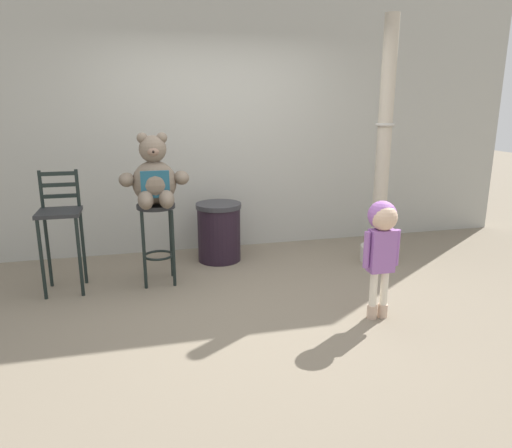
# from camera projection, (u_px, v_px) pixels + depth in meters

# --- Properties ---
(ground_plane) EXTENTS (24.00, 24.00, 0.00)m
(ground_plane) POSITION_uv_depth(u_px,v_px,m) (248.00, 305.00, 4.13)
(ground_plane) COLOR #786C5A
(building_wall) EXTENTS (7.80, 0.30, 3.90)m
(building_wall) POSITION_uv_depth(u_px,v_px,m) (210.00, 83.00, 5.44)
(building_wall) COLOR #A3A399
(building_wall) RESTS_ON ground_plane
(bar_stool_with_teddy) EXTENTS (0.36, 0.36, 0.79)m
(bar_stool_with_teddy) POSITION_uv_depth(u_px,v_px,m) (157.00, 228.00, 4.53)
(bar_stool_with_teddy) COLOR #232426
(bar_stool_with_teddy) RESTS_ON ground_plane
(teddy_bear) EXTENTS (0.65, 0.58, 0.67)m
(teddy_bear) POSITION_uv_depth(u_px,v_px,m) (154.00, 179.00, 4.38)
(teddy_bear) COLOR #6D5F50
(teddy_bear) RESTS_ON bar_stool_with_teddy
(child_walking) EXTENTS (0.31, 0.25, 0.99)m
(child_walking) POSITION_uv_depth(u_px,v_px,m) (382.00, 235.00, 3.73)
(child_walking) COLOR #C7A890
(child_walking) RESTS_ON ground_plane
(trash_bin) EXTENTS (0.51, 0.51, 0.66)m
(trash_bin) POSITION_uv_depth(u_px,v_px,m) (219.00, 232.00, 5.24)
(trash_bin) COLOR black
(trash_bin) RESTS_ON ground_plane
(lamppost) EXTENTS (0.36, 0.36, 2.60)m
(lamppost) POSITION_uv_depth(u_px,v_px,m) (382.00, 172.00, 5.02)
(lamppost) COLOR #B3ADA5
(lamppost) RESTS_ON ground_plane
(bar_chair_empty) EXTENTS (0.38, 0.38, 1.13)m
(bar_chair_empty) POSITION_uv_depth(u_px,v_px,m) (60.00, 221.00, 4.31)
(bar_chair_empty) COLOR #232426
(bar_chair_empty) RESTS_ON ground_plane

